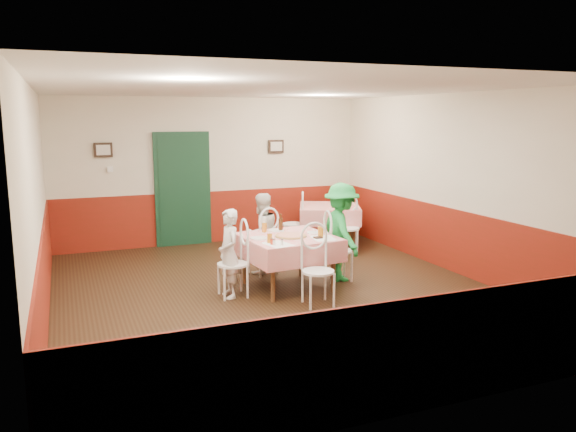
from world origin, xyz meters
name	(u,v)px	position (x,y,z in m)	size (l,w,h in m)	color
floor	(277,292)	(0.00, 0.00, 0.00)	(7.00, 7.00, 0.00)	black
ceiling	(276,88)	(0.00, 0.00, 2.80)	(7.00, 7.00, 0.00)	white
back_wall	(213,171)	(0.00, 3.50, 1.40)	(6.00, 0.10, 2.80)	beige
front_wall	(433,248)	(0.00, -3.50, 1.40)	(6.00, 0.10, 2.80)	beige
left_wall	(37,206)	(-3.00, 0.00, 1.40)	(0.10, 7.00, 2.80)	beige
right_wall	(456,184)	(3.00, 0.00, 1.40)	(0.10, 7.00, 2.80)	beige
wainscot_back	(214,217)	(0.00, 3.48, 0.50)	(6.00, 0.03, 1.00)	maroon
wainscot_front	(427,353)	(0.00, -3.48, 0.50)	(6.00, 0.03, 1.00)	maroon
wainscot_left	(44,280)	(-2.98, 0.00, 0.50)	(0.03, 7.00, 1.00)	maroon
wainscot_right	(452,240)	(2.98, 0.00, 0.50)	(0.03, 7.00, 1.00)	maroon
door	(183,191)	(-0.60, 3.45, 1.05)	(0.96, 0.06, 2.10)	black
picture_left	(103,150)	(-2.00, 3.45, 1.85)	(0.32, 0.03, 0.26)	black
picture_right	(276,146)	(1.30, 3.45, 1.85)	(0.32, 0.03, 0.26)	black
thermostat	(110,169)	(-1.90, 3.45, 1.50)	(0.10, 0.03, 0.10)	white
main_table	(288,262)	(0.21, 0.12, 0.38)	(1.22, 1.22, 0.77)	red
second_table	(329,225)	(2.00, 2.42, 0.38)	(1.12, 1.12, 0.77)	red
chair_left	(233,264)	(-0.63, 0.04, 0.45)	(0.42, 0.42, 0.90)	white
chair_right	(338,251)	(1.06, 0.20, 0.45)	(0.42, 0.42, 0.90)	white
chair_far	(263,245)	(0.13, 0.97, 0.45)	(0.42, 0.42, 0.90)	white
chair_near	(318,272)	(0.30, -0.72, 0.45)	(0.42, 0.42, 0.90)	white
chair_second_a	(293,224)	(1.25, 2.42, 0.45)	(0.42, 0.42, 0.90)	white
chair_second_b	(348,229)	(2.00, 1.67, 0.45)	(0.42, 0.42, 0.90)	white
pizza	(291,236)	(0.23, 0.07, 0.77)	(0.43, 0.43, 0.03)	#B74723
plate_left	(259,238)	(-0.22, 0.11, 0.77)	(0.25, 0.25, 0.01)	white
plate_right	(315,233)	(0.66, 0.16, 0.77)	(0.25, 0.25, 0.01)	white
plate_far	(276,230)	(0.19, 0.53, 0.77)	(0.25, 0.25, 0.01)	white
glass_a	(270,238)	(-0.18, -0.19, 0.82)	(0.07, 0.07, 0.12)	#BF7219
glass_b	(321,232)	(0.63, -0.08, 0.83)	(0.08, 0.08, 0.14)	#BF7219
glass_c	(264,228)	(0.00, 0.52, 0.83)	(0.07, 0.07, 0.13)	#BF7219
beer_bottle	(281,223)	(0.25, 0.51, 0.88)	(0.06, 0.06, 0.23)	#381C0A
shaker_a	(274,242)	(-0.18, -0.35, 0.81)	(0.04, 0.04, 0.09)	silver
shaker_b	(282,242)	(-0.08, -0.39, 0.81)	(0.04, 0.04, 0.09)	silver
shaker_c	(272,241)	(-0.19, -0.30, 0.81)	(0.04, 0.04, 0.09)	#B23319
menu_left	(278,244)	(-0.11, -0.31, 0.76)	(0.30, 0.40, 0.00)	white
menu_right	(323,238)	(0.62, -0.19, 0.76)	(0.30, 0.40, 0.00)	white
wallet	(318,238)	(0.55, -0.17, 0.77)	(0.11, 0.09, 0.02)	black
diner_left	(229,254)	(-0.68, 0.04, 0.61)	(0.44, 0.29, 1.21)	gray
diner_far	(261,233)	(0.13, 1.02, 0.63)	(0.62, 0.48, 1.27)	gray
diner_right	(341,232)	(1.11, 0.21, 0.73)	(0.95, 0.55, 1.47)	gray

